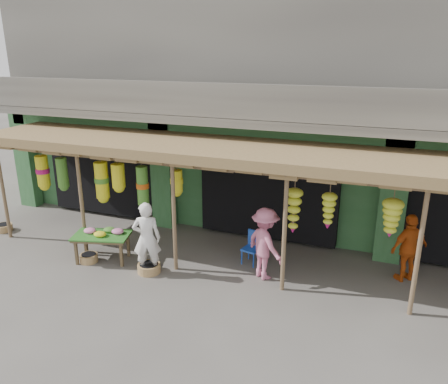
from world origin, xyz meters
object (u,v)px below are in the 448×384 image
(flower_table, at_px, (103,236))
(person_vendor, at_px, (409,248))
(person_front, at_px, (147,238))
(blue_chair, at_px, (253,245))
(person_shopper, at_px, (265,244))

(flower_table, bearing_deg, person_vendor, -2.63)
(person_front, bearing_deg, flower_table, -31.85)
(flower_table, distance_m, blue_chair, 3.56)
(blue_chair, height_order, person_front, person_front)
(flower_table, distance_m, person_shopper, 3.87)
(person_vendor, bearing_deg, person_shopper, -21.41)
(blue_chair, relative_size, person_front, 0.46)
(person_front, height_order, person_shopper, person_front)
(person_vendor, distance_m, person_shopper, 3.09)
(blue_chair, relative_size, person_shopper, 0.48)
(flower_table, relative_size, person_vendor, 0.95)
(blue_chair, xyz_separation_m, person_front, (-2.04, -1.34, 0.41))
(flower_table, height_order, blue_chair, blue_chair)
(person_shopper, bearing_deg, blue_chair, -16.12)
(person_vendor, xyz_separation_m, person_shopper, (-2.92, -1.00, 0.04))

